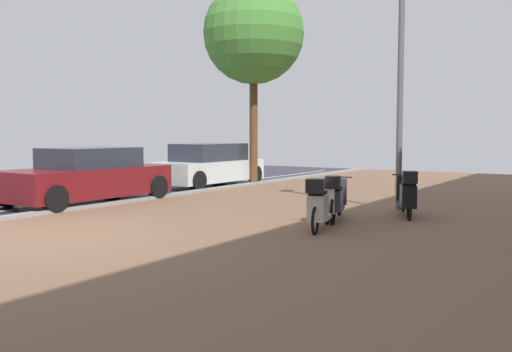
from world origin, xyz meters
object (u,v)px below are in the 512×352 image
at_px(scooter_near, 335,199).
at_px(scooter_far, 319,206).
at_px(scooter_mid, 407,195).
at_px(lamp_post, 401,74).
at_px(parked_car_far, 209,166).
at_px(parked_car_near, 88,177).
at_px(street_tree, 254,34).

height_order(scooter_near, scooter_far, scooter_far).
bearing_deg(scooter_mid, lamp_post, 117.97).
bearing_deg(scooter_near, parked_car_far, 145.71).
bearing_deg(scooter_near, lamp_post, 78.46).
relative_size(parked_car_near, street_tree, 0.63).
distance_m(scooter_near, scooter_far, 1.22).
bearing_deg(parked_car_near, parked_car_far, 92.14).
height_order(scooter_near, parked_car_near, parked_car_near).
xyz_separation_m(scooter_near, scooter_far, (0.25, -1.20, 0.01)).
xyz_separation_m(scooter_near, lamp_post, (0.48, 2.37, 2.66)).
bearing_deg(scooter_mid, scooter_far, -107.36).
xyz_separation_m(parked_car_far, lamp_post, (7.29, -2.27, 2.43)).
height_order(parked_car_far, street_tree, street_tree).
height_order(lamp_post, street_tree, street_tree).
height_order(scooter_mid, parked_car_far, parked_car_far).
bearing_deg(street_tree, scooter_far, -49.35).
height_order(scooter_far, lamp_post, lamp_post).
xyz_separation_m(scooter_far, street_tree, (-6.10, 7.11, 4.65)).
xyz_separation_m(scooter_far, parked_car_near, (-6.85, 0.55, 0.21)).
distance_m(scooter_far, parked_car_far, 9.15).
relative_size(lamp_post, street_tree, 0.82).
height_order(scooter_mid, scooter_far, scooter_mid).
distance_m(parked_car_near, lamp_post, 8.08).
xyz_separation_m(parked_car_near, street_tree, (0.75, 6.55, 4.44)).
bearing_deg(street_tree, scooter_near, -45.27).
bearing_deg(parked_car_far, parked_car_near, -87.86).
xyz_separation_m(scooter_near, parked_car_near, (-6.60, -0.65, 0.22)).
bearing_deg(scooter_far, parked_car_far, 140.38).
relative_size(parked_car_near, parked_car_far, 1.03).
xyz_separation_m(scooter_mid, lamp_post, (-0.55, 1.04, 2.64)).
bearing_deg(scooter_near, scooter_far, -78.36).
distance_m(lamp_post, street_tree, 7.53).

